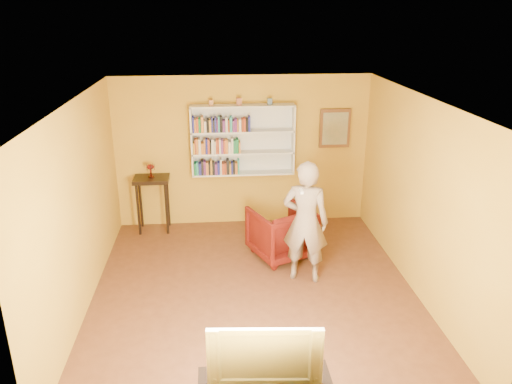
% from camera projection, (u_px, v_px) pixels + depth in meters
% --- Properties ---
extents(room_shell, '(5.30, 5.80, 2.88)m').
position_uv_depth(room_shell, '(254.00, 226.00, 6.69)').
color(room_shell, '#4D2A18').
rests_on(room_shell, ground).
extents(bookshelf, '(1.80, 0.29, 1.23)m').
position_uv_depth(bookshelf, '(243.00, 140.00, 8.74)').
color(bookshelf, silver).
rests_on(bookshelf, room_shell).
extents(books_row_lower, '(0.79, 0.19, 0.27)m').
position_uv_depth(books_row_lower, '(216.00, 168.00, 8.76)').
color(books_row_lower, '#16673B').
rests_on(books_row_lower, bookshelf).
extents(books_row_middle, '(0.81, 0.19, 0.27)m').
position_uv_depth(books_row_middle, '(217.00, 146.00, 8.63)').
color(books_row_middle, orange).
rests_on(books_row_middle, bookshelf).
extents(books_row_upper, '(0.98, 0.18, 0.27)m').
position_uv_depth(books_row_upper, '(221.00, 125.00, 8.50)').
color(books_row_upper, navy).
rests_on(books_row_upper, bookshelf).
extents(ornament_left, '(0.07, 0.07, 0.10)m').
position_uv_depth(ornament_left, '(211.00, 103.00, 8.40)').
color(ornament_left, '#B06932').
rests_on(ornament_left, bookshelf).
extents(ornament_centre, '(0.09, 0.09, 0.12)m').
position_uv_depth(ornament_centre, '(239.00, 101.00, 8.44)').
color(ornament_centre, '#964E32').
rests_on(ornament_centre, bookshelf).
extents(ornament_right, '(0.08, 0.08, 0.11)m').
position_uv_depth(ornament_right, '(270.00, 101.00, 8.48)').
color(ornament_right, '#465C75').
rests_on(ornament_right, bookshelf).
extents(framed_painting, '(0.55, 0.05, 0.70)m').
position_uv_depth(framed_painting, '(335.00, 128.00, 8.87)').
color(framed_painting, '#593319').
rests_on(framed_painting, room_shell).
extents(console_table, '(0.61, 0.47, 1.00)m').
position_uv_depth(console_table, '(152.00, 187.00, 8.72)').
color(console_table, black).
rests_on(console_table, ground).
extents(ruby_lustre, '(0.15, 0.15, 0.24)m').
position_uv_depth(ruby_lustre, '(151.00, 168.00, 8.60)').
color(ruby_lustre, maroon).
rests_on(ruby_lustre, console_table).
extents(armchair, '(1.15, 1.16, 0.82)m').
position_uv_depth(armchair, '(281.00, 232.00, 7.94)').
color(armchair, '#3F0404').
rests_on(armchair, ground).
extents(person, '(0.76, 0.62, 1.81)m').
position_uv_depth(person, '(305.00, 222.00, 7.09)').
color(person, '#776457').
rests_on(person, ground).
extents(game_remote, '(0.04, 0.15, 0.04)m').
position_uv_depth(game_remote, '(301.00, 191.00, 6.58)').
color(game_remote, white).
rests_on(game_remote, person).
extents(television, '(1.07, 0.22, 0.61)m').
position_uv_depth(television, '(265.00, 350.00, 4.67)').
color(television, black).
rests_on(television, tv_cabinet).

